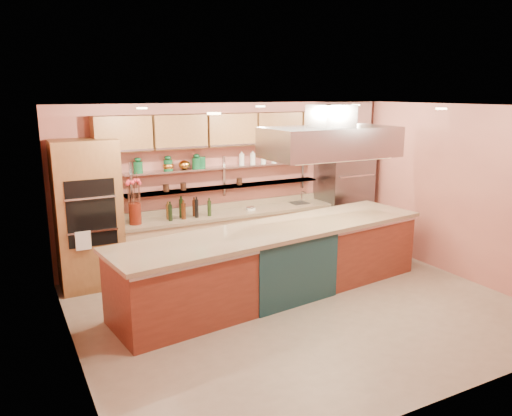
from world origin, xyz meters
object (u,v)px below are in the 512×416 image
flower_vase (135,214)px  green_canister (201,162)px  refrigerator (344,193)px  copper_kettle (184,165)px  kitchen_scale (250,208)px  island (277,261)px

flower_vase → green_canister: green_canister is taller
refrigerator → copper_kettle: refrigerator is taller
flower_vase → copper_kettle: bearing=13.4°
kitchen_scale → copper_kettle: bearing=172.1°
flower_vase → refrigerator: bearing=-0.1°
island → flower_vase: bearing=130.1°
refrigerator → green_canister: 2.98m
flower_vase → kitchen_scale: (2.05, 0.00, -0.13)m
island → copper_kettle: 2.33m
island → kitchen_scale: bearing=70.1°
island → copper_kettle: bearing=106.3°
green_canister → island: bearing=-75.1°
flower_vase → kitchen_scale: bearing=0.0°
refrigerator → green_canister: size_ratio=10.70×
refrigerator → flower_vase: size_ratio=6.14×
refrigerator → green_canister: (-2.87, 0.23, 0.76)m
island → copper_kettle: size_ratio=25.71×
island → green_canister: (-0.48, 1.79, 1.30)m
copper_kettle → green_canister: (0.30, 0.00, 0.02)m
copper_kettle → green_canister: size_ratio=0.98×
copper_kettle → kitchen_scale: bearing=-11.0°
refrigerator → flower_vase: (-4.09, 0.01, 0.05)m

